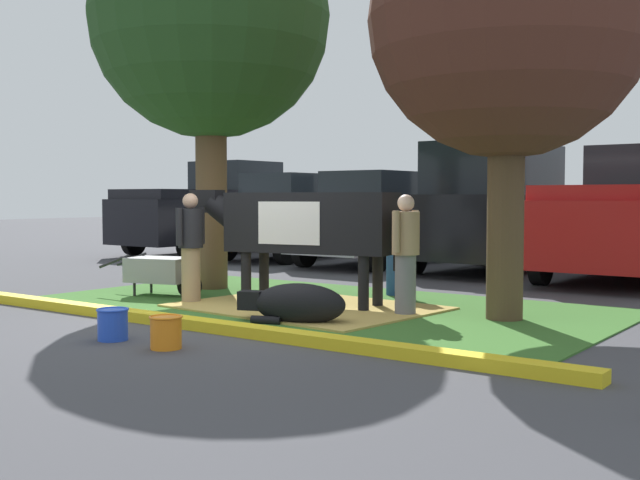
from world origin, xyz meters
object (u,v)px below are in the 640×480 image
bucket_orange (166,332)px  sedan_silver (295,217)px  pickup_truck_maroon (635,217)px  calf_lying (297,304)px  person_visitor_near (191,245)px  bucket_blue (113,324)px  pickup_truck_black (214,211)px  hatchback_white (378,219)px  person_handler (395,242)px  person_visitor_far (406,252)px  cow_holstein (304,224)px  shade_tree_right (508,20)px  shade_tree_left (210,20)px  suv_dark_grey (495,207)px  wheelbarrow (161,271)px

bucket_orange → sedan_silver: 11.17m
pickup_truck_maroon → sedan_silver: bearing=179.0°
calf_lying → person_visitor_near: size_ratio=0.87×
bucket_blue → sedan_silver: 10.79m
pickup_truck_black → hatchback_white: (5.36, -0.49, -0.13)m
person_handler → pickup_truck_maroon: (2.25, 4.54, 0.30)m
pickup_truck_maroon → person_visitor_far: bearing=-100.2°
person_handler → cow_holstein: bearing=-104.1°
shade_tree_right → bucket_orange: size_ratio=15.92×
person_visitor_near → bucket_blue: bearing=-61.4°
cow_holstein → shade_tree_left: bearing=163.5°
cow_holstein → hatchback_white: bearing=113.5°
shade_tree_left → person_visitor_near: size_ratio=4.04×
person_visitor_far → suv_dark_grey: bearing=104.1°
cow_holstein → bucket_orange: size_ratio=9.47×
cow_holstein → sedan_silver: size_ratio=0.70×
shade_tree_left → person_visitor_near: 3.85m
cow_holstein → person_visitor_far: size_ratio=2.06×
bucket_blue → hatchback_white: 9.64m
person_handler → pickup_truck_black: size_ratio=0.28×
shade_tree_left → calf_lying: shade_tree_left is taller
wheelbarrow → shade_tree_right: bearing=9.8°
shade_tree_left → pickup_truck_maroon: (5.06, 5.52, -3.14)m
person_handler → suv_dark_grey: suv_dark_grey is taller
person_handler → person_visitor_far: (1.13, -1.66, -0.01)m
pickup_truck_black → hatchback_white: size_ratio=1.23×
person_visitor_near → sedan_silver: (-3.74, 7.09, 0.17)m
bucket_blue → pickup_truck_maroon: bearing=73.6°
calf_lying → sedan_silver: sedan_silver is taller
person_visitor_far → pickup_truck_maroon: pickup_truck_maroon is taller
shade_tree_left → suv_dark_grey: 6.75m
suv_dark_grey → pickup_truck_maroon: (2.69, -0.05, -0.16)m
cow_holstein → hatchback_white: 6.68m
wheelbarrow → person_handler: bearing=37.0°
cow_holstein → sedan_silver: sedan_silver is taller
bucket_orange → suv_dark_grey: size_ratio=0.07×
pickup_truck_maroon → person_handler: bearing=-116.3°
cow_holstein → pickup_truck_black: pickup_truck_black is taller
hatchback_white → pickup_truck_maroon: bearing=1.1°
wheelbarrow → hatchback_white: size_ratio=0.37×
cow_holstein → calf_lying: cow_holstein is taller
shade_tree_right → hatchback_white: shade_tree_right is taller
bucket_orange → pickup_truck_maroon: (1.98, 9.35, 0.95)m
person_visitor_near → pickup_truck_black: pickup_truck_black is taller
person_handler → bucket_orange: (0.27, -4.80, -0.64)m
shade_tree_left → bucket_blue: 6.06m
shade_tree_right → pickup_truck_maroon: 6.26m
person_handler → pickup_truck_black: 9.78m
calf_lying → pickup_truck_black: pickup_truck_black is taller
bucket_orange → hatchback_white: (-3.35, 9.24, 0.82)m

